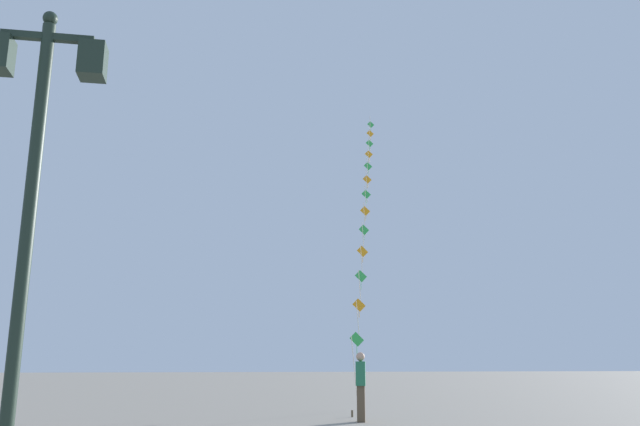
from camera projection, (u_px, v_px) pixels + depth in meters
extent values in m
plane|color=gray|center=(247.00, 411.00, 19.57)|extent=(160.00, 160.00, 0.00)
cylinder|color=#1E2D23|center=(25.00, 252.00, 6.49)|extent=(0.14, 0.14, 5.12)
sphere|color=#1E2D23|center=(50.00, 19.00, 7.09)|extent=(0.16, 0.16, 0.16)
cube|color=#1E2D23|center=(48.00, 37.00, 7.04)|extent=(0.98, 0.08, 0.08)
cube|color=#1E2D23|center=(93.00, 61.00, 7.06)|extent=(0.28, 0.28, 0.40)
cube|color=beige|center=(93.00, 61.00, 7.06)|extent=(0.19, 0.19, 0.30)
cylinder|color=brown|center=(352.00, 414.00, 17.37)|extent=(0.06, 0.06, 0.18)
cylinder|color=silver|center=(355.00, 372.00, 18.89)|extent=(0.75, 2.53, 2.02)
cylinder|color=silver|center=(358.00, 321.00, 21.30)|extent=(0.47, 1.56, 1.24)
cylinder|color=silver|center=(360.00, 290.00, 23.13)|extent=(0.47, 1.56, 1.24)
cylinder|color=silver|center=(362.00, 263.00, 24.97)|extent=(0.47, 1.56, 1.24)
cylinder|color=silver|center=(363.00, 240.00, 26.80)|extent=(0.47, 1.56, 1.24)
cylinder|color=silver|center=(365.00, 220.00, 28.64)|extent=(0.47, 1.56, 1.24)
cylinder|color=silver|center=(366.00, 202.00, 30.47)|extent=(0.47, 1.56, 1.24)
cylinder|color=silver|center=(367.00, 187.00, 32.31)|extent=(0.47, 1.56, 1.24)
cylinder|color=silver|center=(368.00, 173.00, 34.14)|extent=(0.47, 1.56, 1.24)
cylinder|color=silver|center=(368.00, 160.00, 35.98)|extent=(0.47, 1.56, 1.24)
cylinder|color=silver|center=(369.00, 149.00, 37.81)|extent=(0.47, 1.56, 1.24)
cylinder|color=silver|center=(370.00, 138.00, 39.65)|extent=(0.47, 1.56, 1.24)
cylinder|color=silver|center=(370.00, 129.00, 41.48)|extent=(0.47, 1.56, 1.24)
cube|color=green|center=(357.00, 339.00, 20.38)|extent=(0.47, 0.05, 0.47)
cylinder|color=green|center=(357.00, 350.00, 20.31)|extent=(0.02, 0.04, 0.28)
cube|color=orange|center=(359.00, 305.00, 22.22)|extent=(0.45, 0.16, 0.47)
cylinder|color=orange|center=(359.00, 314.00, 22.15)|extent=(0.02, 0.03, 0.24)
cube|color=green|center=(361.00, 276.00, 24.05)|extent=(0.44, 0.20, 0.47)
cylinder|color=green|center=(361.00, 286.00, 23.97)|extent=(0.04, 0.06, 0.33)
cube|color=orange|center=(362.00, 251.00, 25.89)|extent=(0.47, 0.03, 0.47)
cylinder|color=orange|center=(363.00, 259.00, 25.81)|extent=(0.02, 0.05, 0.27)
cube|color=green|center=(364.00, 230.00, 27.72)|extent=(0.41, 0.24, 0.47)
cylinder|color=green|center=(364.00, 237.00, 27.65)|extent=(0.03, 0.03, 0.28)
cube|color=orange|center=(365.00, 211.00, 29.56)|extent=(0.44, 0.18, 0.47)
cylinder|color=orange|center=(365.00, 218.00, 29.48)|extent=(0.03, 0.03, 0.27)
cube|color=green|center=(366.00, 194.00, 31.39)|extent=(0.45, 0.15, 0.47)
cylinder|color=green|center=(366.00, 201.00, 31.31)|extent=(0.03, 0.04, 0.29)
cube|color=orange|center=(367.00, 179.00, 33.23)|extent=(0.46, 0.11, 0.47)
cylinder|color=orange|center=(367.00, 186.00, 33.15)|extent=(0.03, 0.06, 0.31)
cube|color=green|center=(368.00, 166.00, 35.06)|extent=(0.47, 0.08, 0.47)
cylinder|color=green|center=(368.00, 172.00, 34.98)|extent=(0.02, 0.05, 0.30)
cube|color=orange|center=(369.00, 154.00, 36.90)|extent=(0.44, 0.19, 0.47)
cylinder|color=orange|center=(369.00, 160.00, 36.82)|extent=(0.03, 0.04, 0.33)
cube|color=green|center=(369.00, 143.00, 38.73)|extent=(0.47, 0.08, 0.47)
cylinder|color=green|center=(370.00, 148.00, 38.66)|extent=(0.02, 0.05, 0.25)
cube|color=orange|center=(370.00, 134.00, 40.57)|extent=(0.46, 0.11, 0.47)
cylinder|color=orange|center=(370.00, 138.00, 40.50)|extent=(0.02, 0.03, 0.23)
cube|color=green|center=(371.00, 125.00, 42.40)|extent=(0.46, 0.11, 0.47)
cylinder|color=green|center=(371.00, 129.00, 42.32)|extent=(0.02, 0.03, 0.30)
cube|color=brown|center=(361.00, 403.00, 16.01)|extent=(0.27, 0.34, 0.90)
cube|color=#26724C|center=(361.00, 374.00, 16.18)|extent=(0.33, 0.43, 0.60)
sphere|color=tan|center=(360.00, 357.00, 16.27)|extent=(0.22, 0.22, 0.22)
cylinder|color=#26724C|center=(361.00, 367.00, 16.43)|extent=(0.19, 0.40, 0.50)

